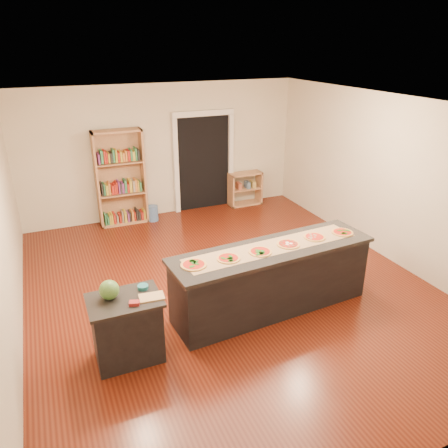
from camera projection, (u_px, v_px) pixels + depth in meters
name	position (u px, v px, depth m)	size (l,w,h in m)	color
room	(229.00, 204.00, 6.34)	(6.00, 7.00, 2.80)	beige
doorway	(204.00, 157.00, 9.68)	(1.40, 0.09, 2.21)	black
kitchen_island	(272.00, 279.00, 6.16)	(2.94, 0.80, 0.97)	black
side_counter	(127.00, 329.00, 5.20)	(0.85, 0.62, 0.84)	black
bookshelf	(121.00, 178.00, 8.92)	(0.98, 0.35, 1.97)	tan
low_shelf	(245.00, 189.00, 10.19)	(0.77, 0.33, 0.77)	tan
waste_bin	(153.00, 213.00, 9.35)	(0.23, 0.23, 0.33)	#4B70A8
kraft_paper	(272.00, 247.00, 5.99)	(2.55, 0.46, 0.00)	olive
watermelon	(109.00, 290.00, 5.01)	(0.23, 0.23, 0.23)	#144214
cutting_board	(152.00, 297.00, 5.06)	(0.29, 0.19, 0.02)	tan
package_red	(134.00, 303.00, 4.93)	(0.12, 0.08, 0.04)	maroon
package_teal	(143.00, 287.00, 5.24)	(0.13, 0.13, 0.05)	#195966
pizza_a	(194.00, 265.00, 5.50)	(0.34, 0.34, 0.02)	#B17F44
pizza_b	(228.00, 258.00, 5.66)	(0.33, 0.33, 0.02)	#B17F44
pizza_c	(260.00, 252.00, 5.84)	(0.33, 0.33, 0.02)	#B17F44
pizza_d	(288.00, 244.00, 6.05)	(0.33, 0.33, 0.02)	#B17F44
pizza_e	(314.00, 237.00, 6.27)	(0.31, 0.31, 0.02)	#B17F44
pizza_f	(342.00, 232.00, 6.42)	(0.31, 0.31, 0.02)	#B17F44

